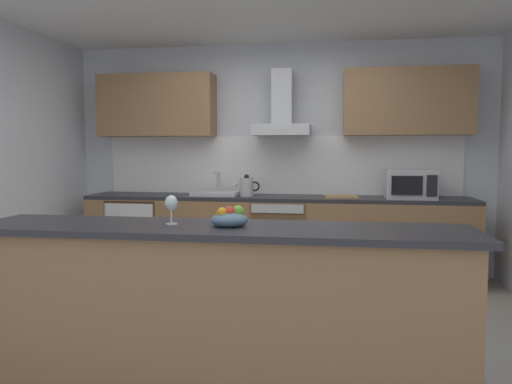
% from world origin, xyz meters
% --- Properties ---
extents(ground, '(5.74, 4.93, 0.02)m').
position_xyz_m(ground, '(0.00, 0.00, -0.01)').
color(ground, gray).
extents(wall_back, '(5.74, 0.12, 2.60)m').
position_xyz_m(wall_back, '(0.00, 2.03, 1.30)').
color(wall_back, silver).
rests_on(wall_back, ground).
extents(backsplash_tile, '(4.03, 0.02, 0.66)m').
position_xyz_m(backsplash_tile, '(0.00, 1.95, 1.23)').
color(backsplash_tile, white).
extents(counter_back, '(4.17, 0.60, 0.90)m').
position_xyz_m(counter_back, '(0.00, 1.65, 0.45)').
color(counter_back, olive).
rests_on(counter_back, ground).
extents(counter_island, '(2.98, 0.64, 0.95)m').
position_xyz_m(counter_island, '(-0.04, -0.88, 0.48)').
color(counter_island, olive).
rests_on(counter_island, ground).
extents(upper_cabinets, '(4.12, 0.32, 0.70)m').
position_xyz_m(upper_cabinets, '(0.00, 1.80, 1.91)').
color(upper_cabinets, olive).
extents(oven, '(0.60, 0.62, 0.80)m').
position_xyz_m(oven, '(0.06, 1.62, 0.46)').
color(oven, slate).
rests_on(oven, ground).
extents(refrigerator, '(0.58, 0.60, 0.85)m').
position_xyz_m(refrigerator, '(-1.56, 1.62, 0.43)').
color(refrigerator, white).
rests_on(refrigerator, ground).
extents(microwave, '(0.50, 0.38, 0.30)m').
position_xyz_m(microwave, '(1.41, 1.59, 1.05)').
color(microwave, '#B7BABC').
rests_on(microwave, counter_back).
extents(sink, '(0.50, 0.40, 0.26)m').
position_xyz_m(sink, '(-0.66, 1.63, 0.93)').
color(sink, silver).
rests_on(sink, counter_back).
extents(kettle, '(0.29, 0.15, 0.24)m').
position_xyz_m(kettle, '(-0.31, 1.59, 1.01)').
color(kettle, '#B7BABC').
rests_on(kettle, counter_back).
extents(range_hood, '(0.62, 0.45, 0.72)m').
position_xyz_m(range_hood, '(0.06, 1.75, 1.79)').
color(range_hood, '#B7BABC').
extents(wine_glass, '(0.08, 0.08, 0.18)m').
position_xyz_m(wine_glass, '(-0.33, -0.86, 1.07)').
color(wine_glass, silver).
rests_on(wine_glass, counter_island).
extents(fruit_bowl, '(0.22, 0.22, 0.13)m').
position_xyz_m(fruit_bowl, '(0.03, -0.86, 1.00)').
color(fruit_bowl, slate).
rests_on(fruit_bowl, counter_island).
extents(chopping_board, '(0.36, 0.25, 0.02)m').
position_xyz_m(chopping_board, '(0.70, 1.60, 0.91)').
color(chopping_board, tan).
rests_on(chopping_board, counter_back).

